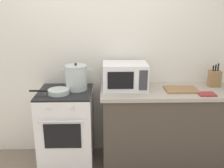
% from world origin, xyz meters
% --- Properties ---
extents(back_wall, '(4.40, 0.10, 2.50)m').
position_xyz_m(back_wall, '(0.30, 0.97, 1.25)').
color(back_wall, silver).
rests_on(back_wall, ground_plane).
extents(lower_cabinet_right, '(1.64, 0.56, 0.88)m').
position_xyz_m(lower_cabinet_right, '(0.90, 0.62, 0.44)').
color(lower_cabinet_right, '#4C4238').
rests_on(lower_cabinet_right, ground_plane).
extents(countertop_right, '(1.70, 0.60, 0.04)m').
position_xyz_m(countertop_right, '(0.90, 0.62, 0.90)').
color(countertop_right, '#ADA393').
rests_on(countertop_right, lower_cabinet_right).
extents(stove, '(0.60, 0.64, 0.92)m').
position_xyz_m(stove, '(-0.35, 0.60, 0.46)').
color(stove, white).
rests_on(stove, ground_plane).
extents(stock_pot, '(0.33, 0.25, 0.31)m').
position_xyz_m(stock_pot, '(-0.22, 0.66, 1.06)').
color(stock_pot, silver).
rests_on(stock_pot, stove).
extents(frying_pan, '(0.43, 0.23, 0.05)m').
position_xyz_m(frying_pan, '(-0.41, 0.51, 0.95)').
color(frying_pan, silver).
rests_on(frying_pan, stove).
extents(microwave, '(0.50, 0.37, 0.30)m').
position_xyz_m(microwave, '(0.33, 0.68, 1.07)').
color(microwave, white).
rests_on(microwave, countertop_right).
extents(cutting_board, '(0.36, 0.26, 0.02)m').
position_xyz_m(cutting_board, '(0.96, 0.60, 0.93)').
color(cutting_board, '#997047').
rests_on(cutting_board, countertop_right).
extents(knife_block, '(0.13, 0.10, 0.28)m').
position_xyz_m(knife_block, '(1.39, 0.74, 1.02)').
color(knife_block, '#997047').
rests_on(knife_block, countertop_right).
extents(oven_mitt, '(0.18, 0.14, 0.02)m').
position_xyz_m(oven_mitt, '(1.19, 0.44, 0.93)').
color(oven_mitt, '#993333').
rests_on(oven_mitt, countertop_right).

